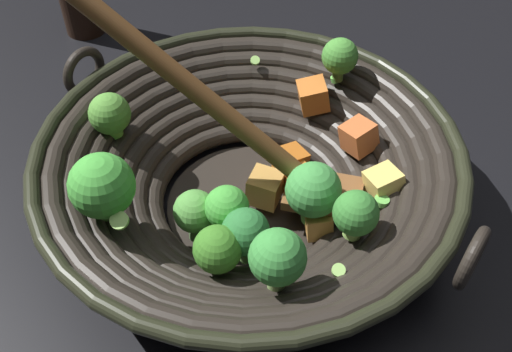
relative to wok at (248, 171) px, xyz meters
The scene contains 2 objects.
ground_plane 0.06m from the wok, 115.11° to the right, with size 4.00×4.00×0.00m, color black.
wok is the anchor object (origin of this frame).
Camera 1 is at (0.06, 0.38, 0.46)m, focal length 42.14 mm.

